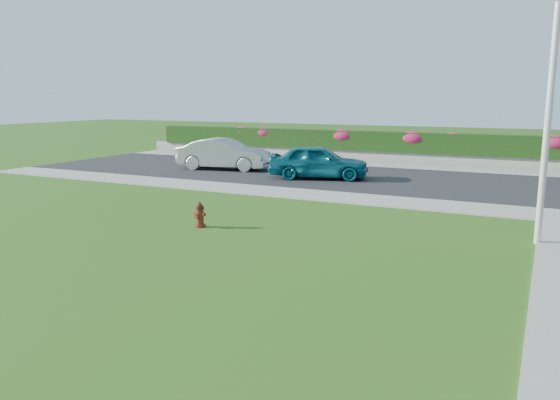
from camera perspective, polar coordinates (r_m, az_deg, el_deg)
The scene contains 16 objects.
ground at distance 11.76m, azimuth -6.43°, elevation -7.13°, with size 120.00×120.00×0.00m, color black.
street_far at distance 26.14m, azimuth 0.89°, elevation 2.85°, with size 26.00×8.00×0.04m, color black.
sidewalk_far at distance 22.30m, azimuth -6.96°, elevation 1.41°, with size 24.00×2.00×0.04m, color gray.
sidewalk_beyond at distance 29.49m, azimuth 12.18°, elevation 3.50°, with size 34.00×2.00×0.04m, color gray.
retaining_wall at distance 30.90m, azimuth 12.88°, elevation 4.32°, with size 34.00×0.40×0.60m, color gray.
hedge at distance 30.92m, azimuth 12.99°, elevation 5.90°, with size 32.00×0.90×1.10m, color black.
fire_hydrant at distance 15.43m, azimuth -8.38°, elevation -1.58°, with size 0.37×0.35×0.71m.
sedan_teal at distance 24.21m, azimuth 4.04°, elevation 4.02°, with size 1.76×4.38×1.49m, color #0D5868.
sedan_silver at distance 27.37m, azimuth -5.82°, elevation 4.80°, with size 1.61×4.62×1.52m, color #9B9DA3.
utility_pole at distance 14.65m, azimuth 26.15°, elevation 6.81°, with size 0.16×0.16×5.74m, color silver.
flower_clump_a at distance 34.67m, azimuth -3.98°, elevation 7.18°, with size 1.11×0.72×0.56m, color #BB2058.
flower_clump_b at distance 33.87m, azimuth -1.56°, elevation 7.06°, with size 1.30×0.84×0.65m, color #BB2058.
flower_clump_c at distance 31.82m, azimuth 6.64°, elevation 6.69°, with size 1.47×0.94×0.73m, color #BB2058.
flower_clump_d at distance 30.71m, azimuth 13.78°, elevation 6.30°, with size 1.51×0.97×0.75m, color #BB2058.
flower_clump_e at distance 30.31m, azimuth 17.67°, elevation 6.22°, with size 1.07×0.69×0.53m, color #BB2058.
flower_clump_f at distance 29.98m, azimuth 26.84°, elevation 5.36°, with size 1.53×0.99×0.77m, color #BB2058.
Camera 1 is at (6.10, -9.40, 3.58)m, focal length 35.00 mm.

